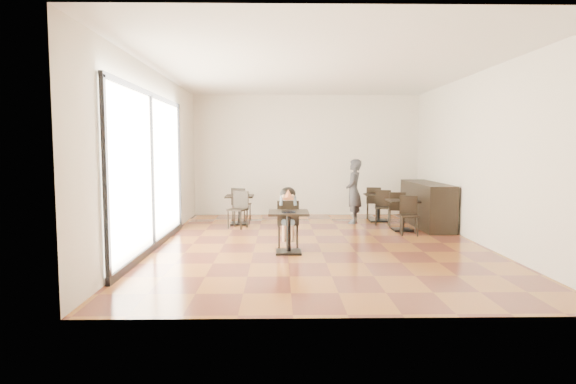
{
  "coord_description": "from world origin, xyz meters",
  "views": [
    {
      "loc": [
        -0.73,
        -8.89,
        1.77
      ],
      "look_at": [
        -0.57,
        -0.33,
        1.0
      ],
      "focal_mm": 30.0,
      "sensor_mm": 36.0,
      "label": 1
    }
  ],
  "objects_px": {
    "adult_patron": "(354,191)",
    "cafe_table_left": "(240,210)",
    "chair_left_a": "(241,204)",
    "chair_back_b": "(383,208)",
    "child_table": "(289,232)",
    "cafe_table_mid": "(402,215)",
    "chair_back_a": "(374,202)",
    "chair_mid_a": "(396,209)",
    "child": "(288,217)",
    "child_chair": "(288,223)",
    "cafe_table_back": "(378,208)",
    "chair_left_b": "(238,210)",
    "chair_mid_b": "(409,216)"
  },
  "relations": [
    {
      "from": "cafe_table_mid",
      "to": "child_table",
      "type": "bearing_deg",
      "value": -138.45
    },
    {
      "from": "chair_left_b",
      "to": "chair_back_a",
      "type": "distance_m",
      "value": 3.68
    },
    {
      "from": "adult_patron",
      "to": "chair_left_a",
      "type": "xyz_separation_m",
      "value": [
        -2.7,
        0.44,
        -0.35
      ]
    },
    {
      "from": "cafe_table_left",
      "to": "cafe_table_mid",
      "type": "bearing_deg",
      "value": -14.64
    },
    {
      "from": "child_table",
      "to": "chair_mid_a",
      "type": "distance_m",
      "value": 3.75
    },
    {
      "from": "adult_patron",
      "to": "cafe_table_mid",
      "type": "distance_m",
      "value": 1.45
    },
    {
      "from": "chair_left_a",
      "to": "chair_left_b",
      "type": "relative_size",
      "value": 1.0
    },
    {
      "from": "child_table",
      "to": "chair_back_a",
      "type": "bearing_deg",
      "value": 61.28
    },
    {
      "from": "cafe_table_mid",
      "to": "chair_back_a",
      "type": "distance_m",
      "value": 1.92
    },
    {
      "from": "chair_left_b",
      "to": "cafe_table_left",
      "type": "bearing_deg",
      "value": 112.24
    },
    {
      "from": "child_table",
      "to": "cafe_table_mid",
      "type": "height_order",
      "value": "child_table"
    },
    {
      "from": "child_table",
      "to": "chair_mid_b",
      "type": "distance_m",
      "value": 3.02
    },
    {
      "from": "cafe_table_back",
      "to": "chair_mid_a",
      "type": "bearing_deg",
      "value": -72.54
    },
    {
      "from": "child",
      "to": "adult_patron",
      "type": "distance_m",
      "value": 3.18
    },
    {
      "from": "child_chair",
      "to": "chair_back_a",
      "type": "height_order",
      "value": "child_chair"
    },
    {
      "from": "adult_patron",
      "to": "chair_mid_a",
      "type": "xyz_separation_m",
      "value": [
        0.9,
        -0.5,
        -0.36
      ]
    },
    {
      "from": "child",
      "to": "chair_mid_a",
      "type": "distance_m",
      "value": 3.36
    },
    {
      "from": "cafe_table_mid",
      "to": "chair_mid_a",
      "type": "height_order",
      "value": "chair_mid_a"
    },
    {
      "from": "adult_patron",
      "to": "chair_left_a",
      "type": "height_order",
      "value": "adult_patron"
    },
    {
      "from": "chair_left_a",
      "to": "chair_back_b",
      "type": "relative_size",
      "value": 1.02
    },
    {
      "from": "child_chair",
      "to": "cafe_table_mid",
      "type": "distance_m",
      "value": 3.02
    },
    {
      "from": "chair_mid_a",
      "to": "cafe_table_back",
      "type": "bearing_deg",
      "value": -64.85
    },
    {
      "from": "child_table",
      "to": "chair_mid_a",
      "type": "height_order",
      "value": "chair_mid_a"
    },
    {
      "from": "child",
      "to": "chair_left_b",
      "type": "xyz_separation_m",
      "value": [
        -1.09,
        2.07,
        -0.13
      ]
    },
    {
      "from": "adult_patron",
      "to": "chair_mid_a",
      "type": "height_order",
      "value": "adult_patron"
    },
    {
      "from": "child_chair",
      "to": "adult_patron",
      "type": "distance_m",
      "value": 3.19
    },
    {
      "from": "child_table",
      "to": "chair_left_a",
      "type": "bearing_deg",
      "value": 106.31
    },
    {
      "from": "child",
      "to": "cafe_table_back",
      "type": "distance_m",
      "value": 3.79
    },
    {
      "from": "adult_patron",
      "to": "chair_back_a",
      "type": "xyz_separation_m",
      "value": [
        0.65,
        0.85,
        -0.36
      ]
    },
    {
      "from": "child",
      "to": "cafe_table_left",
      "type": "relative_size",
      "value": 1.58
    },
    {
      "from": "cafe_table_back",
      "to": "chair_mid_a",
      "type": "xyz_separation_m",
      "value": [
        0.25,
        -0.8,
        0.07
      ]
    },
    {
      "from": "chair_left_a",
      "to": "child_chair",
      "type": "bearing_deg",
      "value": 131.19
    },
    {
      "from": "cafe_table_mid",
      "to": "chair_back_b",
      "type": "relative_size",
      "value": 0.83
    },
    {
      "from": "child_chair",
      "to": "chair_mid_b",
      "type": "distance_m",
      "value": 2.76
    },
    {
      "from": "cafe_table_mid",
      "to": "chair_left_a",
      "type": "relative_size",
      "value": 0.81
    },
    {
      "from": "chair_mid_a",
      "to": "chair_left_b",
      "type": "relative_size",
      "value": 0.97
    },
    {
      "from": "cafe_table_left",
      "to": "adult_patron",
      "type": "bearing_deg",
      "value": 2.32
    },
    {
      "from": "cafe_table_back",
      "to": "chair_back_b",
      "type": "xyz_separation_m",
      "value": [
        0.0,
        -0.55,
        0.07
      ]
    },
    {
      "from": "chair_back_a",
      "to": "chair_back_b",
      "type": "relative_size",
      "value": 1.0
    },
    {
      "from": "child_table",
      "to": "adult_patron",
      "type": "xyz_separation_m",
      "value": [
        1.61,
        3.28,
        0.41
      ]
    },
    {
      "from": "cafe_table_mid",
      "to": "chair_back_a",
      "type": "height_order",
      "value": "chair_back_a"
    },
    {
      "from": "chair_back_b",
      "to": "cafe_table_mid",
      "type": "bearing_deg",
      "value": -60.17
    },
    {
      "from": "child",
      "to": "cafe_table_mid",
      "type": "distance_m",
      "value": 3.03
    },
    {
      "from": "chair_mid_b",
      "to": "chair_back_a",
      "type": "height_order",
      "value": "chair_back_a"
    },
    {
      "from": "chair_mid_a",
      "to": "chair_mid_b",
      "type": "height_order",
      "value": "same"
    },
    {
      "from": "child",
      "to": "chair_back_b",
      "type": "xyz_separation_m",
      "value": [
        2.26,
        2.48,
        -0.14
      ]
    },
    {
      "from": "adult_patron",
      "to": "chair_back_a",
      "type": "height_order",
      "value": "adult_patron"
    },
    {
      "from": "chair_left_a",
      "to": "child",
      "type": "bearing_deg",
      "value": 131.19
    },
    {
      "from": "chair_left_a",
      "to": "cafe_table_back",
      "type": "bearing_deg",
      "value": -160.16
    },
    {
      "from": "adult_patron",
      "to": "cafe_table_left",
      "type": "relative_size",
      "value": 2.24
    }
  ]
}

